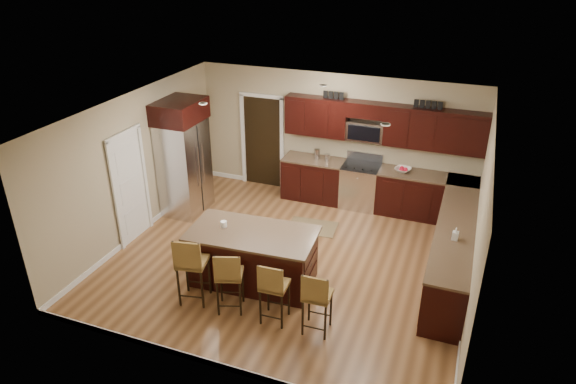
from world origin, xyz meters
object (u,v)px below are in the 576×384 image
at_px(stool_extra, 316,296).
at_px(stool_left, 191,263).
at_px(island, 253,258).
at_px(stool_mid, 229,275).
at_px(refrigerator, 184,157).
at_px(range, 360,185).
at_px(stool_right, 273,286).

bearing_deg(stool_extra, stool_left, 177.86).
bearing_deg(stool_left, island, 41.57).
relative_size(stool_left, stool_mid, 1.11).
bearing_deg(stool_left, refrigerator, 110.63).
bearing_deg(stool_extra, refrigerator, 141.85).
bearing_deg(island, range, 69.27).
xyz_separation_m(stool_mid, stool_extra, (1.35, -0.00, -0.01)).
bearing_deg(island, stool_extra, -35.54).
bearing_deg(island, refrigerator, 138.48).
distance_m(island, refrigerator, 3.01).
xyz_separation_m(range, stool_mid, (-1.01, -4.08, 0.18)).
relative_size(refrigerator, stool_extra, 2.29).
xyz_separation_m(refrigerator, stool_extra, (3.65, -2.63, -0.56)).
relative_size(stool_mid, stool_right, 1.02).
distance_m(refrigerator, stool_extra, 4.53).
bearing_deg(stool_extra, range, 92.53).
height_order(stool_left, refrigerator, refrigerator).
bearing_deg(stool_mid, refrigerator, 112.11).
height_order(stool_right, refrigerator, refrigerator).
distance_m(island, stool_right, 1.11).
relative_size(island, stool_right, 2.04).
xyz_separation_m(range, refrigerator, (-3.30, -1.45, 0.73)).
height_order(island, refrigerator, refrigerator).
bearing_deg(refrigerator, stool_mid, -48.94).
height_order(range, refrigerator, refrigerator).
bearing_deg(stool_extra, stool_mid, 177.59).
bearing_deg(stool_mid, stool_left, 161.83).
xyz_separation_m(island, stool_left, (-0.63, -0.85, 0.29)).
xyz_separation_m(stool_right, refrigerator, (-3.00, 2.63, 0.56)).
height_order(range, stool_extra, range).
bearing_deg(refrigerator, stool_extra, -35.83).
distance_m(stool_mid, stool_right, 0.70).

